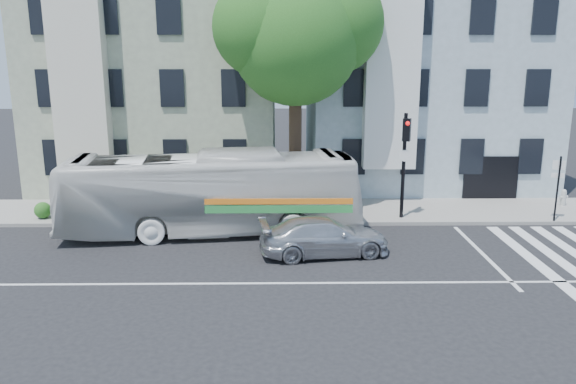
{
  "coord_description": "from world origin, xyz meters",
  "views": [
    {
      "loc": [
        -0.65,
        -16.13,
        6.8
      ],
      "look_at": [
        -0.41,
        2.07,
        2.4
      ],
      "focal_mm": 35.0,
      "sensor_mm": 36.0,
      "label": 1
    }
  ],
  "objects_px": {
    "traffic_signal": "(405,153)",
    "fire_hydrant": "(563,197)",
    "sedan": "(324,236)",
    "bus": "(211,193)"
  },
  "relations": [
    {
      "from": "traffic_signal",
      "to": "fire_hydrant",
      "type": "bearing_deg",
      "value": 38.2
    },
    {
      "from": "sedan",
      "to": "fire_hydrant",
      "type": "xyz_separation_m",
      "value": [
        11.45,
        6.02,
        -0.13
      ]
    },
    {
      "from": "sedan",
      "to": "fire_hydrant",
      "type": "height_order",
      "value": "sedan"
    },
    {
      "from": "bus",
      "to": "fire_hydrant",
      "type": "relative_size",
      "value": 15.39
    },
    {
      "from": "sedan",
      "to": "fire_hydrant",
      "type": "relative_size",
      "value": 6.04
    },
    {
      "from": "bus",
      "to": "sedan",
      "type": "relative_size",
      "value": 2.55
    },
    {
      "from": "bus",
      "to": "sedan",
      "type": "distance_m",
      "value": 5.06
    },
    {
      "from": "traffic_signal",
      "to": "fire_hydrant",
      "type": "relative_size",
      "value": 6.06
    },
    {
      "from": "bus",
      "to": "traffic_signal",
      "type": "bearing_deg",
      "value": -86.3
    },
    {
      "from": "sedan",
      "to": "bus",
      "type": "bearing_deg",
      "value": 49.55
    }
  ]
}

